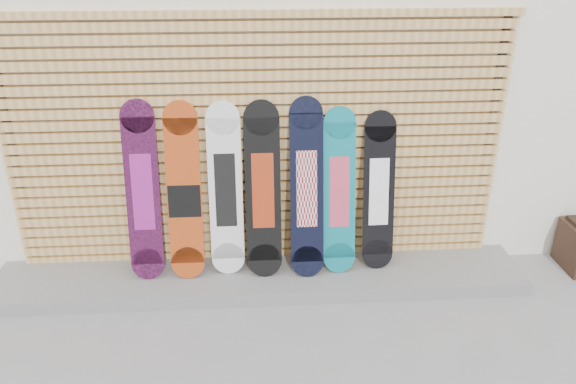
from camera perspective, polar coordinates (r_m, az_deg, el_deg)
name	(u,v)px	position (r m, az deg, el deg)	size (l,w,h in m)	color
ground	(282,331)	(4.51, -0.64, -13.97)	(80.00, 80.00, 0.00)	gray
building	(306,26)	(7.12, 1.83, 16.52)	(12.00, 5.00, 3.60)	white
concrete_step	(260,277)	(5.02, -2.81, -8.63)	(4.60, 0.70, 0.12)	slate
slat_wall	(257,144)	(4.76, -3.17, 4.94)	(4.26, 0.08, 2.29)	tan
snowboard_0	(143,192)	(4.80, -14.54, -0.01)	(0.28, 0.33, 1.51)	black
snowboard_1	(184,194)	(4.75, -10.51, -0.15)	(0.29, 0.34, 1.49)	#B03E12
snowboard_2	(226,190)	(4.74, -6.36, 0.18)	(0.28, 0.29, 1.48)	white
snowboard_3	(263,191)	(4.71, -2.55, 0.13)	(0.30, 0.36, 1.49)	black
snowboard_4	(307,189)	(4.71, 1.91, 0.31)	(0.28, 0.39, 1.51)	black
snowboard_5	(339,192)	(4.78, 5.24, 0.02)	(0.27, 0.34, 1.42)	#0D737F
snowboard_6	(379,192)	(4.88, 9.20, 0.03)	(0.27, 0.29, 1.38)	black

